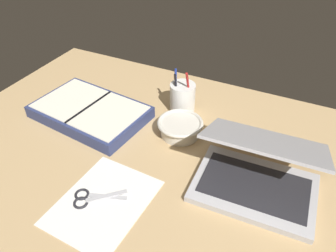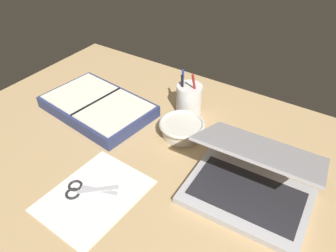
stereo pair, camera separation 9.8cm
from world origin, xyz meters
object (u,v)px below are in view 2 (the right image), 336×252
at_px(bowl, 182,128).
at_px(planner, 98,106).
at_px(scissors, 80,190).
at_px(laptop, 252,180).
at_px(pen_cup, 189,99).

relative_size(bowl, planner, 0.37).
height_order(planner, scissors, planner).
bearing_deg(laptop, scissors, -150.06).
height_order(laptop, pen_cup, same).
distance_m(bowl, scissors, 0.36).
distance_m(laptop, scissors, 0.45).
relative_size(pen_cup, planner, 0.41).
xyz_separation_m(pen_cup, scissors, (-0.06, -0.47, -0.05)).
xyz_separation_m(bowl, scissors, (-0.10, -0.35, -0.03)).
height_order(pen_cup, planner, pen_cup).
bearing_deg(pen_cup, scissors, -96.79).
bearing_deg(bowl, planner, -171.19).
bearing_deg(planner, scissors, -48.10).
distance_m(pen_cup, planner, 0.32).
xyz_separation_m(laptop, pen_cup, (-0.32, 0.23, 0.00)).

